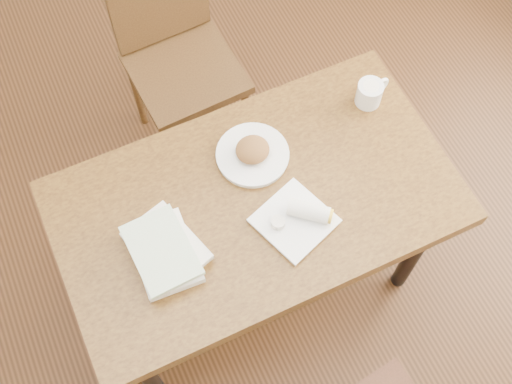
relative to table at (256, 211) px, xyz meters
name	(u,v)px	position (x,y,z in m)	size (l,w,h in m)	color
ground	(256,278)	(0.00, 0.00, -0.67)	(4.00, 5.00, 0.01)	#472814
room_walls	(256,0)	(0.00, 0.00, 0.97)	(4.02, 5.02, 2.80)	beige
table	(256,211)	(0.00, 0.00, 0.00)	(1.28, 0.73, 0.75)	brown
chair_far	(175,46)	(0.04, 0.85, -0.11)	(0.44, 0.44, 0.95)	#4B3215
plate_scone	(253,153)	(0.06, 0.15, 0.11)	(0.24, 0.24, 0.08)	white
coffee_mug	(370,93)	(0.51, 0.18, 0.13)	(0.13, 0.09, 0.09)	white
plate_burrito	(299,218)	(0.09, -0.12, 0.11)	(0.27, 0.27, 0.07)	white
book_stack	(164,250)	(-0.33, -0.05, 0.12)	(0.23, 0.29, 0.07)	white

